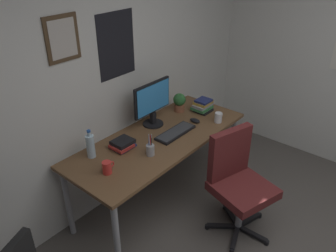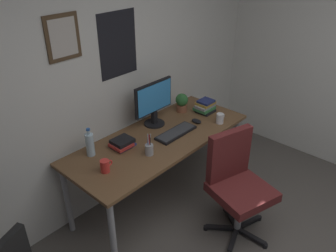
{
  "view_description": "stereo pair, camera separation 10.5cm",
  "coord_description": "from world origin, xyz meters",
  "px_view_note": "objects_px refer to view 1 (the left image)",
  "views": [
    {
      "loc": [
        -1.7,
        -0.07,
        2.34
      ],
      "look_at": [
        0.29,
        1.6,
        0.88
      ],
      "focal_mm": 36.36,
      "sensor_mm": 36.0,
      "label": 1
    },
    {
      "loc": [
        -1.63,
        -0.15,
        2.34
      ],
      "look_at": [
        0.29,
        1.6,
        0.88
      ],
      "focal_mm": 36.36,
      "sensor_mm": 36.0,
      "label": 2
    }
  ],
  "objects_px": {
    "office_chair": "(237,179)",
    "pen_cup": "(150,149)",
    "book_stack_left": "(122,144)",
    "coffee_mug_near": "(107,167)",
    "coffee_mug_far": "(218,117)",
    "potted_plant": "(179,102)",
    "computer_mouse": "(195,120)",
    "water_bottle": "(90,146)",
    "book_stack_right": "(203,106)",
    "monitor": "(152,102)",
    "keyboard": "(175,132)"
  },
  "relations": [
    {
      "from": "water_bottle",
      "to": "coffee_mug_far",
      "type": "height_order",
      "value": "water_bottle"
    },
    {
      "from": "office_chair",
      "to": "book_stack_left",
      "type": "relative_size",
      "value": 4.71
    },
    {
      "from": "office_chair",
      "to": "potted_plant",
      "type": "bearing_deg",
      "value": 68.28
    },
    {
      "from": "coffee_mug_near",
      "to": "pen_cup",
      "type": "bearing_deg",
      "value": -12.01
    },
    {
      "from": "water_bottle",
      "to": "pen_cup",
      "type": "distance_m",
      "value": 0.49
    },
    {
      "from": "keyboard",
      "to": "potted_plant",
      "type": "xyz_separation_m",
      "value": [
        0.4,
        0.27,
        0.09
      ]
    },
    {
      "from": "water_bottle",
      "to": "book_stack_left",
      "type": "relative_size",
      "value": 1.25
    },
    {
      "from": "coffee_mug_near",
      "to": "potted_plant",
      "type": "xyz_separation_m",
      "value": [
        1.2,
        0.24,
        0.05
      ]
    },
    {
      "from": "coffee_mug_near",
      "to": "coffee_mug_far",
      "type": "relative_size",
      "value": 1.0
    },
    {
      "from": "book_stack_left",
      "to": "pen_cup",
      "type": "bearing_deg",
      "value": -73.53
    },
    {
      "from": "potted_plant",
      "to": "book_stack_right",
      "type": "xyz_separation_m",
      "value": [
        0.16,
        -0.19,
        -0.04
      ]
    },
    {
      "from": "water_bottle",
      "to": "coffee_mug_far",
      "type": "distance_m",
      "value": 1.29
    },
    {
      "from": "monitor",
      "to": "water_bottle",
      "type": "distance_m",
      "value": 0.75
    },
    {
      "from": "coffee_mug_far",
      "to": "potted_plant",
      "type": "height_order",
      "value": "potted_plant"
    },
    {
      "from": "monitor",
      "to": "computer_mouse",
      "type": "bearing_deg",
      "value": -43.89
    },
    {
      "from": "monitor",
      "to": "coffee_mug_near",
      "type": "height_order",
      "value": "monitor"
    },
    {
      "from": "office_chair",
      "to": "water_bottle",
      "type": "height_order",
      "value": "water_bottle"
    },
    {
      "from": "office_chair",
      "to": "book_stack_left",
      "type": "height_order",
      "value": "office_chair"
    },
    {
      "from": "potted_plant",
      "to": "book_stack_left",
      "type": "xyz_separation_m",
      "value": [
        -0.88,
        -0.07,
        -0.07
      ]
    },
    {
      "from": "potted_plant",
      "to": "book_stack_right",
      "type": "relative_size",
      "value": 0.94
    },
    {
      "from": "pen_cup",
      "to": "book_stack_left",
      "type": "relative_size",
      "value": 0.99
    },
    {
      "from": "keyboard",
      "to": "coffee_mug_near",
      "type": "distance_m",
      "value": 0.81
    },
    {
      "from": "book_stack_right",
      "to": "pen_cup",
      "type": "bearing_deg",
      "value": -171.75
    },
    {
      "from": "computer_mouse",
      "to": "coffee_mug_far",
      "type": "bearing_deg",
      "value": -48.62
    },
    {
      "from": "book_stack_left",
      "to": "coffee_mug_near",
      "type": "bearing_deg",
      "value": -151.57
    },
    {
      "from": "office_chair",
      "to": "coffee_mug_near",
      "type": "distance_m",
      "value": 1.11
    },
    {
      "from": "pen_cup",
      "to": "book_stack_right",
      "type": "xyz_separation_m",
      "value": [
        0.96,
        0.14,
        0.01
      ]
    },
    {
      "from": "book_stack_left",
      "to": "book_stack_right",
      "type": "bearing_deg",
      "value": -6.54
    },
    {
      "from": "office_chair",
      "to": "computer_mouse",
      "type": "relative_size",
      "value": 8.64
    },
    {
      "from": "keyboard",
      "to": "computer_mouse",
      "type": "bearing_deg",
      "value": -1.19
    },
    {
      "from": "monitor",
      "to": "computer_mouse",
      "type": "distance_m",
      "value": 0.47
    },
    {
      "from": "office_chair",
      "to": "pen_cup",
      "type": "bearing_deg",
      "value": 125.55
    },
    {
      "from": "water_bottle",
      "to": "potted_plant",
      "type": "xyz_separation_m",
      "value": [
        1.14,
        -0.03,
        -0.0
      ]
    },
    {
      "from": "water_bottle",
      "to": "computer_mouse",
      "type": "bearing_deg",
      "value": -16.21
    },
    {
      "from": "book_stack_right",
      "to": "computer_mouse",
      "type": "bearing_deg",
      "value": -161.19
    },
    {
      "from": "coffee_mug_near",
      "to": "book_stack_right",
      "type": "height_order",
      "value": "book_stack_right"
    },
    {
      "from": "office_chair",
      "to": "coffee_mug_near",
      "type": "bearing_deg",
      "value": 140.27
    },
    {
      "from": "keyboard",
      "to": "coffee_mug_near",
      "type": "height_order",
      "value": "coffee_mug_near"
    },
    {
      "from": "office_chair",
      "to": "potted_plant",
      "type": "relative_size",
      "value": 4.87
    },
    {
      "from": "keyboard",
      "to": "office_chair",
      "type": "bearing_deg",
      "value": -87.93
    },
    {
      "from": "keyboard",
      "to": "water_bottle",
      "type": "height_order",
      "value": "water_bottle"
    },
    {
      "from": "coffee_mug_near",
      "to": "book_stack_left",
      "type": "distance_m",
      "value": 0.37
    },
    {
      "from": "pen_cup",
      "to": "office_chair",
      "type": "bearing_deg",
      "value": -54.45
    },
    {
      "from": "computer_mouse",
      "to": "keyboard",
      "type": "bearing_deg",
      "value": 178.81
    },
    {
      "from": "coffee_mug_near",
      "to": "pen_cup",
      "type": "height_order",
      "value": "pen_cup"
    },
    {
      "from": "office_chair",
      "to": "water_bottle",
      "type": "bearing_deg",
      "value": 128.55
    },
    {
      "from": "monitor",
      "to": "book_stack_right",
      "type": "xyz_separation_m",
      "value": [
        0.55,
        -0.2,
        -0.18
      ]
    },
    {
      "from": "monitor",
      "to": "water_bottle",
      "type": "height_order",
      "value": "monitor"
    },
    {
      "from": "pen_cup",
      "to": "book_stack_left",
      "type": "height_order",
      "value": "pen_cup"
    },
    {
      "from": "potted_plant",
      "to": "computer_mouse",
      "type": "bearing_deg",
      "value": -109.2
    }
  ]
}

